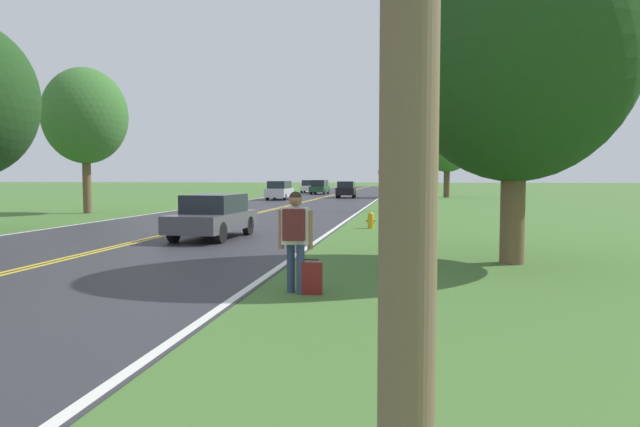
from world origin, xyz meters
TOP-DOWN VIEW (x-y plane):
  - hitchhiker_person at (6.63, 5.93)m, footprint 0.62×0.44m
  - suitcase at (6.93, 5.92)m, footprint 0.40×0.19m
  - fire_hydrant at (7.10, 19.15)m, footprint 0.41×0.25m
  - traffic_sign at (7.12, 29.30)m, footprint 0.60×0.10m
  - utility_pole_midground at (8.44, 31.51)m, footprint 1.80×0.24m
  - tree_left_verge at (11.11, 10.25)m, footprint 5.77×5.77m
  - tree_behind_sign at (-9.65, 26.22)m, footprint 4.72×4.72m
  - tree_right_cluster at (12.35, 55.03)m, footprint 6.01×6.01m
  - car_dark_grey_sedan_approaching at (2.08, 14.48)m, footprint 1.99×4.36m
  - car_silver_van_mid_near at (-3.06, 46.72)m, footprint 1.84×4.67m
  - car_black_hatchback_mid_far at (2.43, 52.23)m, footprint 1.85×3.63m
  - car_dark_green_suv_receding at (-2.00, 63.47)m, footprint 1.91×4.40m
  - car_white_sedan_distant at (-4.34, 69.41)m, footprint 2.00×4.43m

SIDE VIEW (x-z plane):
  - suitcase at x=6.93m, z-range -0.02..0.61m
  - fire_hydrant at x=7.10m, z-range 0.00..0.67m
  - car_dark_grey_sedan_approaching at x=2.08m, z-range 0.03..1.52m
  - car_white_sedan_distant at x=-4.34m, z-range 0.01..1.67m
  - car_black_hatchback_mid_far at x=2.43m, z-range 0.05..1.69m
  - car_silver_van_mid_near at x=-3.06m, z-range 0.04..1.74m
  - car_dark_green_suv_receding at x=-2.00m, z-range 0.04..1.75m
  - hitchhiker_person at x=6.63m, z-range 0.21..2.04m
  - traffic_sign at x=7.12m, z-range 0.68..3.33m
  - utility_pole_midground at x=8.44m, z-range 0.15..7.25m
  - tree_left_verge at x=11.11m, z-range 0.97..9.59m
  - tree_behind_sign at x=-9.65m, z-range 1.40..9.68m
  - tree_right_cluster at x=12.35m, z-range 1.27..10.77m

